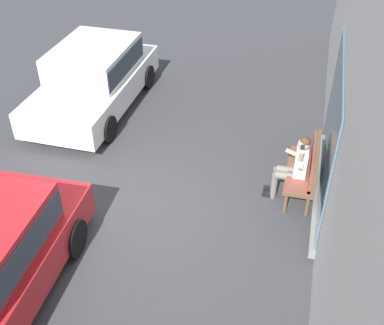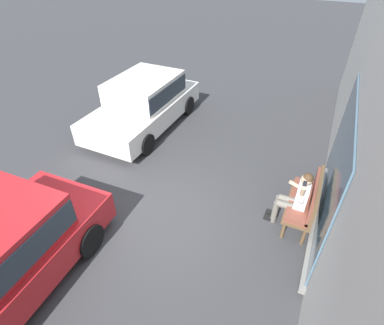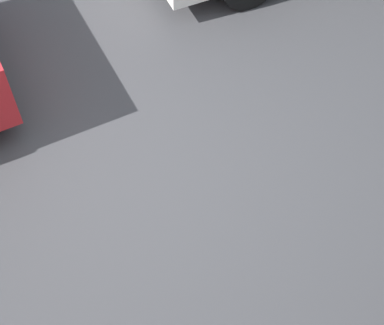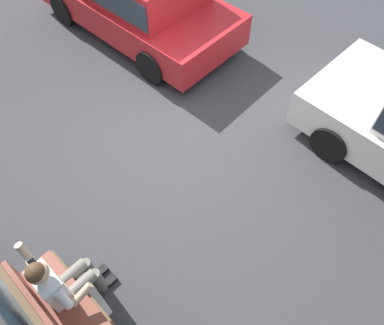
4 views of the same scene
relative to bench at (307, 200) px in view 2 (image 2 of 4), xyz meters
name	(u,v)px [view 2 (image 2 of 4)]	position (x,y,z in m)	size (l,w,h in m)	color
ground_plane	(154,218)	(1.27, -2.90, -0.61)	(60.00, 60.00, 0.00)	#38383A
building_facade	(377,148)	(1.27, 0.50, 2.20)	(18.00, 0.51, 5.64)	beige
bench	(307,200)	(0.00, 0.00, 0.00)	(1.41, 0.55, 1.04)	brown
person_on_phone	(296,197)	(0.18, -0.23, 0.13)	(0.73, 0.74, 1.38)	#6B665B
parked_car_near	(144,101)	(-2.13, -5.17, 0.21)	(4.22, 2.01, 1.52)	white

